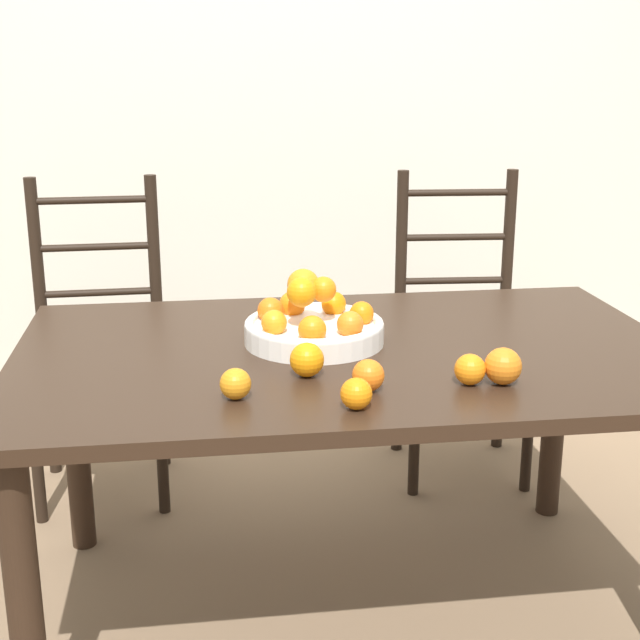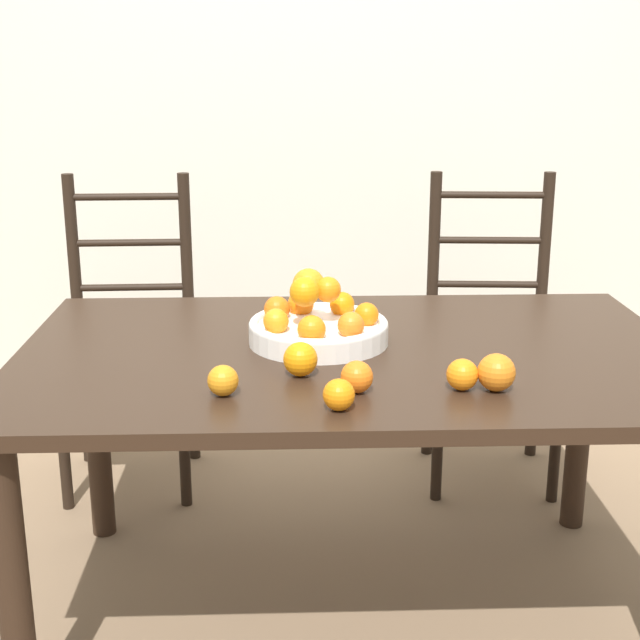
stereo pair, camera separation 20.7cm
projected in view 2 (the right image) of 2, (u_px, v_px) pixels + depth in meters
The scene contains 12 objects.
ground_plane at pixel (349, 607), 2.35m from camera, with size 12.00×12.00×0.00m, color #7F664C.
wall_back at pixel (326, 85), 3.47m from camera, with size 8.00×0.06×2.60m.
dining_table at pixel (351, 382), 2.18m from camera, with size 1.61×1.00×0.72m.
fruit_bowl at pixel (317, 324), 2.18m from camera, with size 0.34×0.34×0.18m.
orange_loose_0 at pixel (496, 372), 1.87m from camera, with size 0.08×0.08×0.08m.
orange_loose_1 at pixel (300, 359), 1.96m from camera, with size 0.08×0.08×0.08m.
orange_loose_2 at pixel (223, 381), 1.84m from camera, with size 0.07×0.07×0.07m.
orange_loose_3 at pixel (357, 377), 1.86m from camera, with size 0.07×0.07×0.07m.
orange_loose_4 at pixel (339, 395), 1.76m from camera, with size 0.06×0.06×0.06m.
orange_loose_5 at pixel (462, 375), 1.87m from camera, with size 0.07×0.07×0.07m.
chair_left at pixel (129, 342), 2.97m from camera, with size 0.43×0.41×1.03m.
chair_right at pixel (491, 338), 3.01m from camera, with size 0.45×0.43×1.03m.
Camera 2 is at (-0.15, -2.04, 1.39)m, focal length 50.00 mm.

